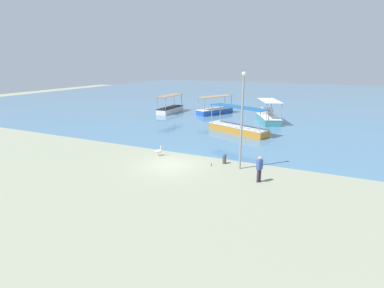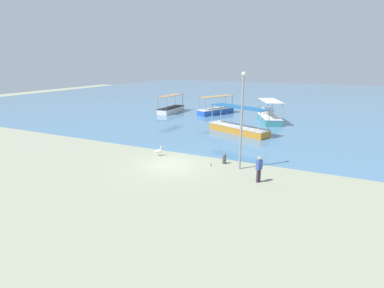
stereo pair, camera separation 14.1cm
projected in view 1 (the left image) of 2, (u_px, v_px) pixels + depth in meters
name	position (u px, v px, depth m)	size (l,w,h in m)	color
ground	(170.00, 165.00, 22.09)	(120.00, 120.00, 0.00)	gray
harbor_water	(280.00, 97.00, 63.91)	(110.00, 90.00, 0.00)	teal
fishing_boat_outer	(215.00, 110.00, 43.45)	(3.98, 5.98, 2.57)	blue
fishing_boat_near_right	(170.00, 109.00, 44.67)	(1.70, 5.56, 2.57)	white
fishing_boat_near_left	(268.00, 117.00, 37.49)	(4.09, 5.79, 2.75)	teal
fishing_boat_far_left	(238.00, 128.00, 31.84)	(7.12, 4.24, 2.81)	orange
pelican	(159.00, 151.00, 24.20)	(0.66, 0.63, 0.80)	#E0997A
lamp_post	(242.00, 117.00, 20.35)	(0.28, 0.28, 6.74)	gray
mooring_bollard	(224.00, 158.00, 22.30)	(0.30, 0.30, 0.78)	#47474C
fisherman_standing	(259.00, 168.00, 18.76)	(0.37, 0.46, 1.69)	#3E2E41
glass_bottle	(211.00, 165.00, 21.81)	(0.07, 0.07, 0.27)	#3F7F4C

